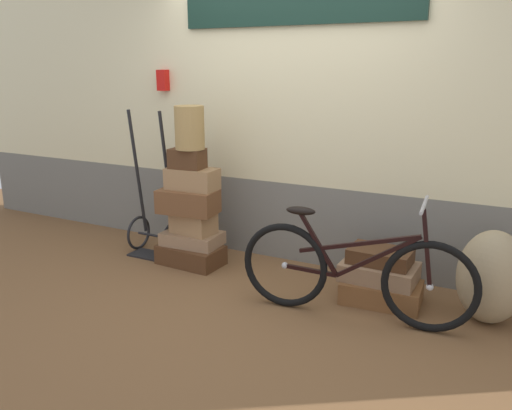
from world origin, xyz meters
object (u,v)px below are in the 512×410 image
at_px(burlap_sack, 491,277).
at_px(bicycle, 353,273).
at_px(suitcase_2, 193,222).
at_px(suitcase_0, 191,255).
at_px(suitcase_3, 188,201).
at_px(wicker_basket, 190,128).
at_px(suitcase_7, 379,272).
at_px(suitcase_6, 381,292).
at_px(suitcase_1, 192,238).
at_px(luggage_trolley, 154,224).
at_px(suitcase_8, 380,256).
at_px(suitcase_5, 187,159).
at_px(suitcase_4, 192,179).

height_order(burlap_sack, bicycle, bicycle).
height_order(suitcase_2, bicycle, bicycle).
height_order(suitcase_0, suitcase_3, suitcase_3).
relative_size(suitcase_0, wicker_basket, 1.56).
distance_m(suitcase_7, wicker_basket, 2.01).
bearing_deg(suitcase_6, suitcase_1, 175.19).
height_order(suitcase_7, luggage_trolley, luggage_trolley).
height_order(luggage_trolley, burlap_sack, luggage_trolley).
bearing_deg(suitcase_0, suitcase_3, -156.66).
bearing_deg(suitcase_8, bicycle, -100.90).
xyz_separation_m(burlap_sack, bicycle, (-0.89, -0.39, 0.01)).
xyz_separation_m(suitcase_5, suitcase_7, (1.76, 0.01, -0.75)).
height_order(suitcase_3, suitcase_7, suitcase_3).
bearing_deg(burlap_sack, luggage_trolley, 178.96).
bearing_deg(wicker_basket, suitcase_1, 141.52).
bearing_deg(suitcase_3, suitcase_0, 14.41).
height_order(suitcase_0, bicycle, bicycle).
bearing_deg(suitcase_0, suitcase_8, 4.66).
distance_m(suitcase_3, burlap_sack, 2.55).
relative_size(suitcase_2, suitcase_6, 0.66).
bearing_deg(suitcase_6, suitcase_2, 175.28).
bearing_deg(suitcase_2, suitcase_6, 4.99).
xyz_separation_m(wicker_basket, luggage_trolley, (-0.50, 0.06, -0.96)).
xyz_separation_m(suitcase_0, suitcase_8, (1.74, 0.05, 0.27)).
relative_size(suitcase_0, suitcase_8, 1.25).
relative_size(wicker_basket, burlap_sack, 0.55).
relative_size(suitcase_0, suitcase_5, 1.96).
bearing_deg(bicycle, wicker_basket, 166.91).
relative_size(suitcase_6, burlap_sack, 0.87).
relative_size(suitcase_4, burlap_sack, 0.66).
distance_m(suitcase_1, suitcase_4, 0.57).
distance_m(suitcase_0, luggage_trolley, 0.53).
bearing_deg(suitcase_6, burlap_sack, -1.36).
relative_size(suitcase_7, bicycle, 0.33).
xyz_separation_m(suitcase_2, wicker_basket, (0.00, -0.01, 0.87)).
bearing_deg(suitcase_3, suitcase_5, 108.99).
xyz_separation_m(suitcase_7, luggage_trolley, (-2.22, 0.05, 0.06)).
bearing_deg(suitcase_2, wicker_basket, -81.53).
relative_size(suitcase_7, luggage_trolley, 0.41).
distance_m(suitcase_5, suitcase_7, 1.92).
bearing_deg(wicker_basket, suitcase_5, 171.08).
relative_size(suitcase_2, wicker_basket, 1.04).
relative_size(suitcase_7, burlap_sack, 0.82).
relative_size(suitcase_4, luggage_trolley, 0.33).
xyz_separation_m(suitcase_6, burlap_sack, (0.76, 0.03, 0.26)).
bearing_deg(burlap_sack, suitcase_5, -179.96).
xyz_separation_m(suitcase_6, bicycle, (-0.13, -0.36, 0.27)).
xyz_separation_m(suitcase_2, suitcase_8, (1.72, 0.01, -0.03)).
distance_m(suitcase_0, suitcase_5, 0.90).
height_order(suitcase_5, suitcase_6, suitcase_5).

